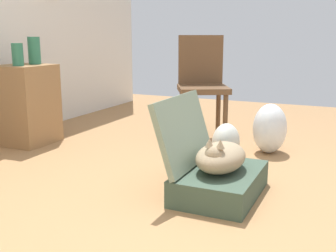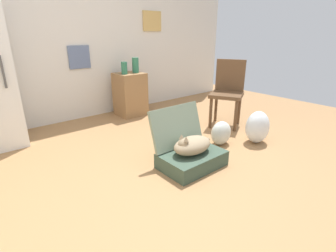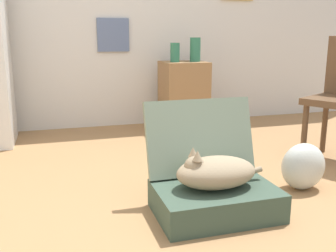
{
  "view_description": "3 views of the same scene",
  "coord_description": "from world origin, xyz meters",
  "px_view_note": "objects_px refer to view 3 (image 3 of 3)",
  "views": [
    {
      "loc": [
        -2.1,
        -0.82,
        0.96
      ],
      "look_at": [
        0.29,
        0.28,
        0.38
      ],
      "focal_mm": 44.36,
      "sensor_mm": 36.0,
      "label": 1
    },
    {
      "loc": [
        -1.51,
        -1.76,
        1.31
      ],
      "look_at": [
        0.26,
        0.35,
        0.3
      ],
      "focal_mm": 27.28,
      "sensor_mm": 36.0,
      "label": 2
    },
    {
      "loc": [
        -0.61,
        -1.89,
        0.95
      ],
      "look_at": [
        0.09,
        0.45,
        0.38
      ],
      "focal_mm": 41.09,
      "sensor_mm": 36.0,
      "label": 3
    }
  ],
  "objects_px": {
    "side_table": "(184,96)",
    "vase_tall": "(175,52)",
    "plastic_bag_white": "(303,166)",
    "cat": "(215,172)",
    "vase_short": "(195,50)",
    "suitcase_base": "(215,201)"
  },
  "relations": [
    {
      "from": "side_table",
      "to": "vase_short",
      "type": "xyz_separation_m",
      "value": [
        0.11,
        -0.03,
        0.47
      ]
    },
    {
      "from": "plastic_bag_white",
      "to": "vase_tall",
      "type": "height_order",
      "value": "vase_tall"
    },
    {
      "from": "plastic_bag_white",
      "to": "vase_tall",
      "type": "distance_m",
      "value": 1.88
    },
    {
      "from": "suitcase_base",
      "to": "plastic_bag_white",
      "type": "bearing_deg",
      "value": 14.33
    },
    {
      "from": "plastic_bag_white",
      "to": "vase_short",
      "type": "distance_m",
      "value": 1.88
    },
    {
      "from": "cat",
      "to": "vase_short",
      "type": "height_order",
      "value": "vase_short"
    },
    {
      "from": "plastic_bag_white",
      "to": "vase_tall",
      "type": "relative_size",
      "value": 1.58
    },
    {
      "from": "cat",
      "to": "plastic_bag_white",
      "type": "relative_size",
      "value": 1.73
    },
    {
      "from": "side_table",
      "to": "cat",
      "type": "bearing_deg",
      "value": -104.22
    },
    {
      "from": "side_table",
      "to": "vase_tall",
      "type": "height_order",
      "value": "vase_tall"
    },
    {
      "from": "vase_short",
      "to": "suitcase_base",
      "type": "bearing_deg",
      "value": -107.22
    },
    {
      "from": "plastic_bag_white",
      "to": "side_table",
      "type": "distance_m",
      "value": 1.81
    },
    {
      "from": "plastic_bag_white",
      "to": "vase_tall",
      "type": "xyz_separation_m",
      "value": [
        -0.3,
        1.74,
        0.64
      ]
    },
    {
      "from": "side_table",
      "to": "vase_tall",
      "type": "bearing_deg",
      "value": -157.36
    },
    {
      "from": "suitcase_base",
      "to": "side_table",
      "type": "xyz_separation_m",
      "value": [
        0.49,
        1.96,
        0.27
      ]
    },
    {
      "from": "cat",
      "to": "side_table",
      "type": "distance_m",
      "value": 2.02
    },
    {
      "from": "cat",
      "to": "side_table",
      "type": "bearing_deg",
      "value": 75.78
    },
    {
      "from": "side_table",
      "to": "plastic_bag_white",
      "type": "bearing_deg",
      "value": -84.03
    },
    {
      "from": "suitcase_base",
      "to": "vase_tall",
      "type": "xyz_separation_m",
      "value": [
        0.38,
        1.91,
        0.72
      ]
    },
    {
      "from": "cat",
      "to": "side_table",
      "type": "relative_size",
      "value": 0.74
    },
    {
      "from": "suitcase_base",
      "to": "side_table",
      "type": "distance_m",
      "value": 2.04
    },
    {
      "from": "cat",
      "to": "vase_short",
      "type": "relative_size",
      "value": 2.16
    }
  ]
}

